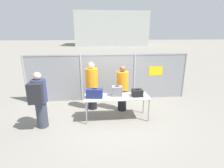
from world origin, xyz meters
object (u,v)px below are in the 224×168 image
(traveler_hooded, at_px, (39,98))
(utility_trailer, at_px, (125,76))
(suitcase_black, at_px, (137,93))
(inspection_table, at_px, (117,98))
(security_worker_far, at_px, (92,85))
(suitcase_grey, at_px, (117,91))
(suitcase_navy, at_px, (94,93))
(security_worker_near, at_px, (122,88))

(traveler_hooded, bearing_deg, utility_trailer, 47.14)
(suitcase_black, xyz_separation_m, utility_trailer, (0.39, 4.51, -0.53))
(inspection_table, height_order, suitcase_black, suitcase_black)
(security_worker_far, distance_m, utility_trailer, 4.10)
(security_worker_far, bearing_deg, traveler_hooded, 57.64)
(suitcase_grey, distance_m, suitcase_black, 0.68)
(utility_trailer, bearing_deg, inspection_table, -103.35)
(traveler_hooded, bearing_deg, suitcase_navy, 3.61)
(suitcase_grey, height_order, security_worker_near, security_worker_near)
(suitcase_black, bearing_deg, suitcase_grey, 169.46)
(traveler_hooded, bearing_deg, security_worker_near, 13.42)
(inspection_table, height_order, utility_trailer, inspection_table)
(suitcase_black, bearing_deg, suitcase_navy, -179.28)
(inspection_table, distance_m, utility_trailer, 4.63)
(security_worker_far, height_order, utility_trailer, security_worker_far)
(suitcase_grey, bearing_deg, security_worker_near, 63.85)
(traveler_hooded, distance_m, security_worker_far, 1.98)
(inspection_table, xyz_separation_m, suitcase_navy, (-0.74, -0.04, 0.21))
(suitcase_black, distance_m, traveler_hooded, 3.05)
(suitcase_navy, bearing_deg, suitcase_black, 0.72)
(suitcase_navy, height_order, utility_trailer, suitcase_navy)
(security_worker_far, bearing_deg, suitcase_grey, 154.72)
(security_worker_near, xyz_separation_m, security_worker_far, (-1.11, 0.24, 0.05))
(suitcase_navy, bearing_deg, inspection_table, 2.85)
(suitcase_navy, relative_size, traveler_hooded, 0.31)
(inspection_table, relative_size, suitcase_black, 6.23)
(security_worker_near, bearing_deg, utility_trailer, -97.15)
(suitcase_navy, distance_m, suitcase_grey, 0.76)
(inspection_table, bearing_deg, suitcase_grey, 82.77)
(security_worker_far, bearing_deg, utility_trailer, -99.55)
(inspection_table, height_order, traveler_hooded, traveler_hooded)
(suitcase_navy, bearing_deg, suitcase_grey, 10.66)
(utility_trailer, bearing_deg, suitcase_black, -94.95)
(suitcase_navy, height_order, suitcase_black, suitcase_navy)
(suitcase_grey, relative_size, security_worker_near, 0.21)
(traveler_hooded, xyz_separation_m, utility_trailer, (3.43, 4.85, -0.59))
(inspection_table, height_order, suitcase_grey, suitcase_grey)
(suitcase_navy, relative_size, security_worker_near, 0.32)
(traveler_hooded, xyz_separation_m, security_worker_near, (2.64, 1.02, -0.08))
(traveler_hooded, bearing_deg, suitcase_black, -1.25)
(suitcase_navy, height_order, traveler_hooded, traveler_hooded)
(inspection_table, distance_m, suitcase_black, 0.70)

